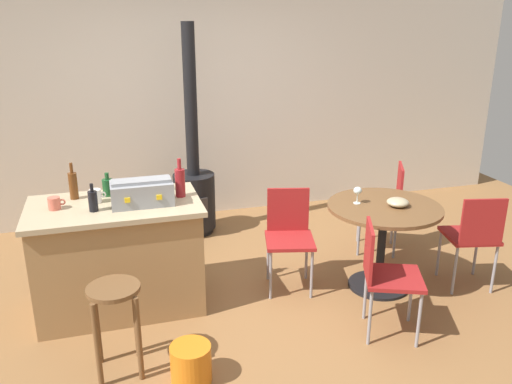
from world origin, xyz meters
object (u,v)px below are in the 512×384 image
bottle_2 (93,201)px  cup_2 (96,196)px  wooden_stool (115,309)px  bottle_1 (108,187)px  folding_chair_near (386,200)px  serving_bowl (398,202)px  folding_chair_far (289,232)px  wood_stove (194,186)px  cup_1 (54,203)px  folding_chair_right (474,234)px  bottle_0 (180,182)px  bottle_3 (73,185)px  wine_glass (358,191)px  folding_chair_left (384,271)px  cup_0 (163,184)px  toolbox (142,192)px  plastic_bucket (191,364)px  kitchen_island (119,256)px  dining_table (383,226)px

bottle_2 → cup_2: bottle_2 is taller
wooden_stool → bottle_1: bearing=88.7°
bottle_2 → folding_chair_near: bearing=10.0°
wooden_stool → serving_bowl: serving_bowl is taller
folding_chair_far → wood_stove: 1.50m
cup_1 → cup_2: size_ratio=1.01×
folding_chair_right → wood_stove: (-2.03, 1.88, 0.01)m
bottle_0 → bottle_3: bearing=167.7°
wooden_stool → wine_glass: size_ratio=4.37×
folding_chair_left → cup_2: (-1.95, 0.99, 0.43)m
folding_chair_far → cup_0: 1.13m
bottle_1 → cup_2: bearing=-124.0°
folding_chair_near → folding_chair_left: 1.48m
bottle_3 → folding_chair_right: bearing=-13.3°
toolbox → bottle_2: bottle_2 is taller
bottle_0 → cup_2: 0.65m
bottle_1 → plastic_bucket: size_ratio=0.70×
wine_glass → kitchen_island: bearing=174.5°
bottle_1 → bottle_3: size_ratio=0.64×
kitchen_island → serving_bowl: (2.24, -0.35, 0.34)m
kitchen_island → folding_chair_left: kitchen_island is taller
plastic_bucket → toolbox: bearing=99.4°
bottle_3 → serving_bowl: bearing=-12.4°
folding_chair_left → serving_bowl: 0.77m
bottle_0 → plastic_bucket: size_ratio=1.16×
wooden_stool → bottle_2: size_ratio=2.97×
folding_chair_right → wood_stove: wood_stove is taller
cup_2 → folding_chair_far: bearing=-4.3°
wooden_stool → plastic_bucket: 0.60m
wooden_stool → bottle_2: bottle_2 is taller
dining_table → toolbox: toolbox is taller
bottle_0 → bottle_1: bearing=161.8°
folding_chair_near → cup_0: 2.19m
folding_chair_left → bottle_2: 2.17m
wooden_stool → bottle_2: (-0.09, 0.72, 0.50)m
dining_table → bottle_1: (-2.18, 0.52, 0.38)m
folding_chair_right → wine_glass: size_ratio=5.98×
dining_table → cup_2: 2.34m
wood_stove → cup_2: wood_stove is taller
bottle_1 → plastic_bucket: 1.59m
wine_glass → cup_1: bearing=175.4°
kitchen_island → bottle_3: size_ratio=4.48×
dining_table → serving_bowl: (0.09, -0.04, 0.21)m
folding_chair_right → cup_0: (-2.47, 0.76, 0.43)m
kitchen_island → cup_2: (-0.13, 0.07, 0.49)m
wooden_stool → plastic_bucket: bearing=-28.7°
bottle_0 → cup_0: bearing=120.0°
wooden_stool → dining_table: dining_table is taller
bottle_2 → bottle_3: size_ratio=0.73×
bottle_0 → cup_0: (-0.11, 0.19, -0.07)m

